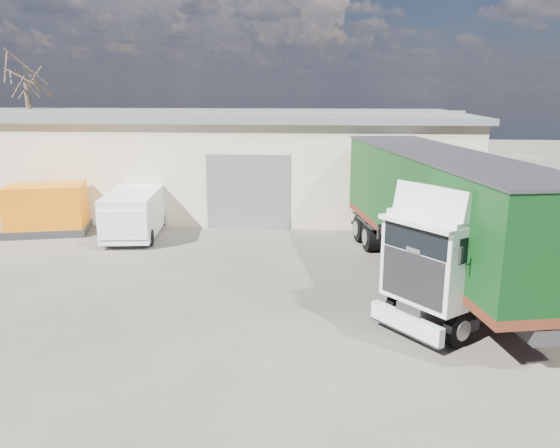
# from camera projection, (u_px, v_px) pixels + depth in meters

# --- Properties ---
(ground) EXTENTS (120.00, 120.00, 0.00)m
(ground) POSITION_uv_depth(u_px,v_px,m) (269.00, 311.00, 16.69)
(ground) COLOR black
(ground) RESTS_ON ground
(warehouse) EXTENTS (30.60, 12.60, 5.42)m
(warehouse) POSITION_uv_depth(u_px,v_px,m) (194.00, 158.00, 31.99)
(warehouse) COLOR beige
(warehouse) RESTS_ON ground
(bare_tree) EXTENTS (4.00, 4.00, 9.60)m
(bare_tree) POSITION_uv_depth(u_px,v_px,m) (25.00, 68.00, 35.53)
(bare_tree) COLOR #382B21
(bare_tree) RESTS_ON ground
(tractor_unit) EXTENTS (6.20, 5.71, 4.18)m
(tractor_unit) POSITION_uv_depth(u_px,v_px,m) (458.00, 265.00, 15.40)
(tractor_unit) COLOR black
(tractor_unit) RESTS_ON ground
(box_trailer) EXTENTS (5.57, 13.93, 4.53)m
(box_trailer) POSITION_uv_depth(u_px,v_px,m) (438.00, 204.00, 18.75)
(box_trailer) COLOR #2D2D30
(box_trailer) RESTS_ON ground
(panel_van) EXTENTS (2.71, 5.36, 2.10)m
(panel_van) POSITION_uv_depth(u_px,v_px,m) (134.00, 213.00, 24.82)
(panel_van) COLOR black
(panel_van) RESTS_ON ground
(orange_skip) EXTENTS (4.11, 3.12, 2.29)m
(orange_skip) POSITION_uv_depth(u_px,v_px,m) (47.00, 212.00, 25.45)
(orange_skip) COLOR #2D2D30
(orange_skip) RESTS_ON ground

